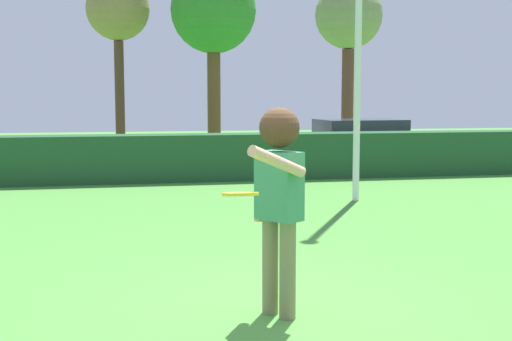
# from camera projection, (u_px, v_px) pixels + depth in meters

# --- Properties ---
(ground_plane) EXTENTS (60.00, 60.00, 0.00)m
(ground_plane) POSITION_uv_depth(u_px,v_px,m) (284.00, 309.00, 5.92)
(ground_plane) COLOR #4B8E39
(person) EXTENTS (0.57, 0.80, 1.79)m
(person) POSITION_uv_depth(u_px,v_px,m) (278.00, 184.00, 5.62)
(person) COLOR #7C7651
(person) RESTS_ON ground
(frisbee) EXTENTS (0.27, 0.28, 0.05)m
(frisbee) POSITION_uv_depth(u_px,v_px,m) (240.00, 194.00, 4.92)
(frisbee) COLOR yellow
(hedge_row) EXTENTS (26.42, 0.90, 1.03)m
(hedge_row) POSITION_uv_depth(u_px,v_px,m) (186.00, 157.00, 14.89)
(hedge_row) COLOR #214C29
(hedge_row) RESTS_ON ground
(parked_car_white) EXTENTS (4.29, 1.99, 1.25)m
(parked_car_white) POSITION_uv_depth(u_px,v_px,m) (360.00, 140.00, 18.03)
(parked_car_white) COLOR white
(parked_car_white) RESTS_ON ground
(oak_tree) EXTENTS (2.74, 2.74, 5.97)m
(oak_tree) POSITION_uv_depth(u_px,v_px,m) (213.00, 13.00, 21.34)
(oak_tree) COLOR brown
(oak_tree) RESTS_ON ground
(bare_elm_tree) EXTENTS (2.03, 2.03, 5.68)m
(bare_elm_tree) POSITION_uv_depth(u_px,v_px,m) (118.00, 12.00, 21.45)
(bare_elm_tree) COLOR brown
(bare_elm_tree) RESTS_ON ground
(maple_tree) EXTENTS (2.42, 2.42, 5.97)m
(maple_tree) POSITION_uv_depth(u_px,v_px,m) (349.00, 19.00, 23.94)
(maple_tree) COLOR brown
(maple_tree) RESTS_ON ground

